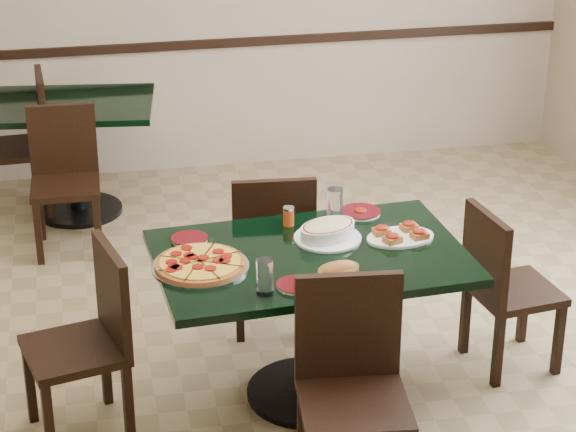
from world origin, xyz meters
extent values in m
plane|color=olive|center=(0.00, 0.00, 0.00)|extent=(5.50, 5.50, 0.00)
cube|color=black|center=(0.00, 2.73, 0.90)|extent=(5.00, 0.03, 0.06)
cube|color=black|center=(0.03, -0.29, 0.73)|extent=(1.45, 0.98, 0.04)
cylinder|color=black|center=(0.03, -0.29, 0.35)|extent=(0.12, 0.12, 0.71)
cylinder|color=black|center=(0.03, -0.29, 0.01)|extent=(0.60, 0.60, 0.03)
cube|color=black|center=(-0.98, 2.10, 0.73)|extent=(1.10, 0.86, 0.04)
cylinder|color=black|center=(-0.98, 2.10, 0.35)|extent=(0.11, 0.11, 0.71)
cylinder|color=black|center=(-0.98, 2.10, 0.01)|extent=(0.55, 0.55, 0.03)
cube|color=black|center=(-0.02, 0.44, 0.43)|extent=(0.45, 0.45, 0.04)
cube|color=black|center=(-0.03, 0.25, 0.67)|extent=(0.42, 0.07, 0.45)
cube|color=black|center=(0.18, 0.61, 0.20)|extent=(0.04, 0.04, 0.41)
cube|color=black|center=(0.15, 0.25, 0.20)|extent=(0.04, 0.04, 0.41)
cube|color=black|center=(-0.18, 0.63, 0.20)|extent=(0.04, 0.04, 0.41)
cube|color=black|center=(-0.21, 0.28, 0.20)|extent=(0.04, 0.04, 0.41)
cube|color=black|center=(0.04, -1.06, 0.45)|extent=(0.48, 0.48, 0.04)
cube|color=black|center=(0.06, -0.86, 0.70)|extent=(0.44, 0.08, 0.47)
cube|color=black|center=(-0.13, -0.86, 0.21)|extent=(0.04, 0.04, 0.43)
cube|color=black|center=(0.25, -0.89, 0.21)|extent=(0.04, 0.04, 0.43)
cube|color=black|center=(1.07, -0.20, 0.40)|extent=(0.44, 0.44, 0.04)
cube|color=black|center=(0.90, -0.22, 0.63)|extent=(0.09, 0.39, 0.42)
cube|color=black|center=(1.26, -0.34, 0.19)|extent=(0.05, 0.05, 0.38)
cube|color=black|center=(0.93, -0.39, 0.19)|extent=(0.05, 0.05, 0.38)
cube|color=black|center=(1.21, -0.01, 0.19)|extent=(0.05, 0.05, 0.38)
cube|color=black|center=(0.88, -0.06, 0.19)|extent=(0.05, 0.05, 0.38)
cube|color=black|center=(-1.04, -0.38, 0.42)|extent=(0.50, 0.50, 0.04)
cube|color=black|center=(-0.86, -0.33, 0.67)|extent=(0.13, 0.41, 0.44)
cube|color=black|center=(-1.26, -0.25, 0.20)|extent=(0.05, 0.05, 0.40)
cube|color=black|center=(-0.91, -0.16, 0.20)|extent=(0.05, 0.05, 0.40)
cube|color=black|center=(-1.17, -0.59, 0.20)|extent=(0.05, 0.05, 0.40)
cube|color=black|center=(-0.83, -0.51, 0.20)|extent=(0.05, 0.05, 0.40)
cube|color=black|center=(-1.05, 1.55, 0.41)|extent=(0.41, 0.41, 0.04)
cube|color=black|center=(-1.04, 1.73, 0.65)|extent=(0.40, 0.05, 0.43)
cube|color=black|center=(-1.22, 1.39, 0.20)|extent=(0.04, 0.04, 0.39)
cube|color=black|center=(-1.21, 1.73, 0.20)|extent=(0.04, 0.04, 0.39)
cube|color=black|center=(-0.88, 1.38, 0.20)|extent=(0.04, 0.04, 0.39)
cube|color=black|center=(-0.87, 1.72, 0.20)|extent=(0.04, 0.04, 0.39)
cube|color=black|center=(-1.35, 2.17, 0.44)|extent=(0.45, 0.45, 0.04)
cube|color=black|center=(-1.16, 2.18, 0.69)|extent=(0.06, 0.43, 0.46)
cube|color=black|center=(-1.18, 2.36, 0.21)|extent=(0.04, 0.04, 0.42)
cube|color=black|center=(-1.16, 1.99, 0.21)|extent=(0.04, 0.04, 0.42)
cylinder|color=#B4B4BB|center=(-0.47, -0.33, 0.76)|extent=(0.43, 0.43, 0.01)
cylinder|color=brown|center=(-0.47, -0.33, 0.77)|extent=(0.40, 0.40, 0.02)
cylinder|color=gold|center=(-0.47, -0.33, 0.78)|extent=(0.36, 0.36, 0.01)
cylinder|color=silver|center=(0.14, -0.15, 0.76)|extent=(0.31, 0.31, 0.01)
ellipsoid|color=beige|center=(0.14, -0.15, 0.82)|extent=(0.30, 0.25, 0.04)
ellipsoid|color=#955E29|center=(0.09, -0.57, 0.81)|extent=(0.18, 0.13, 0.07)
cylinder|color=silver|center=(-0.10, -0.59, 0.76)|extent=(0.16, 0.16, 0.01)
cylinder|color=#3D0409|center=(-0.10, -0.59, 0.76)|extent=(0.17, 0.17, 0.00)
cylinder|color=silver|center=(0.36, 0.10, 0.76)|extent=(0.19, 0.19, 0.01)
cylinder|color=#3D0409|center=(0.36, 0.10, 0.76)|extent=(0.20, 0.20, 0.00)
ellipsoid|color=maroon|center=(0.36, 0.10, 0.77)|extent=(0.06, 0.06, 0.03)
cylinder|color=silver|center=(-0.49, -0.04, 0.76)|extent=(0.17, 0.17, 0.01)
cylinder|color=#3D0409|center=(-0.49, -0.04, 0.76)|extent=(0.17, 0.17, 0.00)
cube|color=white|center=(-0.09, -0.59, 0.75)|extent=(0.15, 0.15, 0.00)
cube|color=#B4B4BB|center=(-0.07, -0.59, 0.76)|extent=(0.04, 0.13, 0.00)
cylinder|color=silver|center=(0.22, 0.03, 0.83)|extent=(0.08, 0.08, 0.17)
cylinder|color=silver|center=(-0.24, -0.62, 0.83)|extent=(0.07, 0.07, 0.16)
cylinder|color=#BD4C14|center=(0.00, 0.03, 0.79)|extent=(0.05, 0.05, 0.08)
cylinder|color=#B4B4BB|center=(0.00, 0.03, 0.84)|extent=(0.05, 0.05, 0.01)
camera|label=1|loc=(-0.96, -4.71, 2.98)|focal=70.00mm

